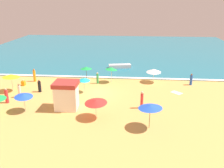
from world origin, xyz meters
name	(u,v)px	position (x,y,z in m)	size (l,w,h in m)	color
ground_plane	(98,93)	(0.00, 0.00, 0.00)	(60.00, 60.00, 0.00)	#E0A856
ocean_water	(114,49)	(0.00, 28.00, 0.05)	(60.00, 44.00, 0.10)	teal
wave_breaker_foam	(104,77)	(0.00, 6.30, 0.10)	(57.00, 0.70, 0.01)	white
lifeguard_cabana	(66,95)	(-2.71, -4.78, 1.54)	(2.53, 2.37, 3.01)	white
beach_umbrella_0	(11,76)	(-10.99, -0.37, 2.10)	(2.71, 2.70, 2.36)	silver
beach_umbrella_1	(84,79)	(-1.73, 0.09, 1.73)	(2.12, 2.12, 1.95)	silver
beach_umbrella_2	(96,101)	(0.78, -6.82, 1.79)	(3.05, 3.06, 2.05)	silver
beach_umbrella_3	(150,106)	(5.97, -8.34, 2.15)	(2.89, 2.88, 2.39)	#4C3823
beach_umbrella_4	(154,71)	(7.30, 4.83, 1.73)	(2.50, 2.51, 2.03)	silver
beach_umbrella_5	(24,95)	(-6.93, -5.95, 1.82)	(2.67, 2.67, 2.11)	silver
beach_umbrella_7	(86,68)	(-2.29, 4.53, 1.97)	(1.66, 1.67, 2.16)	#4C3823
beach_umbrella_8	(111,69)	(1.34, 4.35, 2.02)	(2.38, 2.37, 2.29)	silver
beachgoer_0	(98,78)	(-0.55, 3.67, 0.76)	(0.41, 0.41, 1.61)	green
beachgoer_1	(142,100)	(5.39, -4.09, 0.96)	(0.31, 0.31, 1.95)	red
beachgoer_2	(34,75)	(-9.73, 3.80, 0.89)	(0.51, 0.51, 1.87)	orange
beachgoer_3	(19,91)	(-9.20, -2.25, 0.82)	(0.48, 0.48, 1.74)	white
beachgoer_4	(40,86)	(-7.46, -0.27, 0.75)	(0.48, 0.48, 1.63)	black
beachgoer_5	(7,96)	(-9.93, -3.96, 0.83)	(0.50, 0.50, 1.78)	red
beachgoer_6	(23,83)	(-10.61, 1.92, 0.36)	(0.49, 0.49, 0.87)	orange
beachgoer_7	(191,80)	(12.42, 4.11, 0.75)	(0.48, 0.48, 1.62)	blue
beach_towel_0	(74,81)	(-4.06, 4.32, 0.01)	(1.24, 1.17, 0.01)	blue
beach_towel_1	(177,93)	(9.99, 0.90, 0.01)	(1.59, 1.58, 0.01)	white
small_boat_0	(120,66)	(2.14, 11.76, 0.41)	(3.87, 1.68, 0.61)	white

